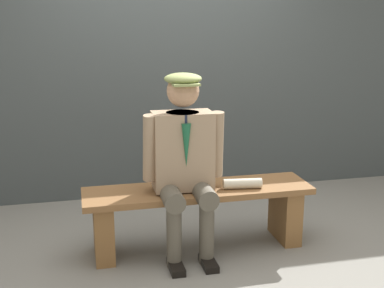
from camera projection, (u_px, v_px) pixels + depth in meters
The scene contains 5 objects.
ground_plane at pixel (198, 247), 3.96m from camera, with size 30.00×30.00×0.00m, color gray.
bench at pixel (198, 208), 3.88m from camera, with size 1.75×0.44×0.49m.
seated_man at pixel (184, 156), 3.69m from camera, with size 0.62×0.57×1.38m.
rolled_magazine at pixel (242, 184), 3.82m from camera, with size 0.08×0.08×0.29m, color beige.
stadium_wall at pixel (165, 95), 5.05m from camera, with size 12.00×0.24×2.00m, color #3F4646.
Camera 1 is at (0.87, 3.54, 1.76)m, focal length 47.04 mm.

